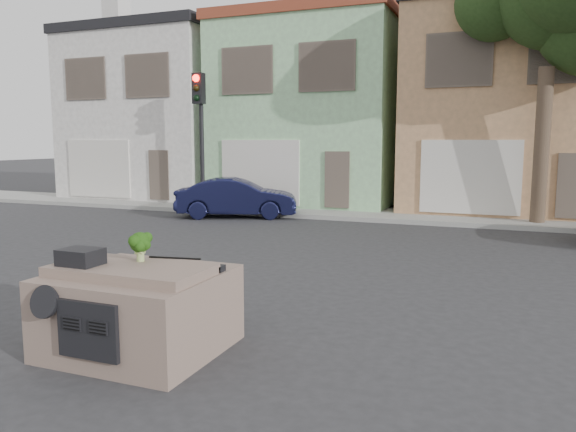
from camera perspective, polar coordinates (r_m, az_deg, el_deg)
The scene contains 12 objects.
ground_plane at distance 9.96m, azimuth -4.27°, elevation -7.62°, with size 120.00×120.00×0.00m, color #303033.
sidewalk at distance 19.75m, azimuth 9.27°, elevation 0.15°, with size 40.00×3.00×0.15m, color gray.
townhouse_white at distance 27.72m, azimuth -11.70°, elevation 9.89°, with size 7.20×8.20×7.55m, color silver.
townhouse_mint at distance 24.41m, azimuth 3.40°, elevation 10.35°, with size 7.20×8.20×7.55m, color #97CD94.
townhouse_tan at distance 23.14m, azimuth 21.58°, elevation 9.99°, with size 7.20×8.20×7.55m, color tan.
navy_sedan at distance 19.43m, azimuth -5.21°, elevation -0.13°, with size 1.43×4.10×1.35m, color #121434.
traffic_signal at distance 21.06m, azimuth -8.88°, elevation 7.37°, with size 0.40×0.40×5.10m, color black.
tree_near at distance 18.50m, azimuth 24.69°, elevation 12.02°, with size 4.40×4.00×8.50m, color #223A16.
car_dashboard at distance 7.34m, azimuth -14.81°, elevation -8.91°, with size 2.00×1.80×1.12m, color #7A6458.
instrument_hump at distance 7.28m, azimuth -20.31°, elevation -3.91°, with size 0.48×0.38×0.20m, color black.
wiper_arm at distance 7.34m, azimuth -11.43°, elevation -4.20°, with size 0.70×0.03×0.02m, color black.
broccoli at distance 7.26m, azimuth -14.80°, elevation -3.00°, with size 0.31×0.31×0.38m, color #193A0C.
Camera 1 is at (4.25, -8.61, 2.62)m, focal length 35.00 mm.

